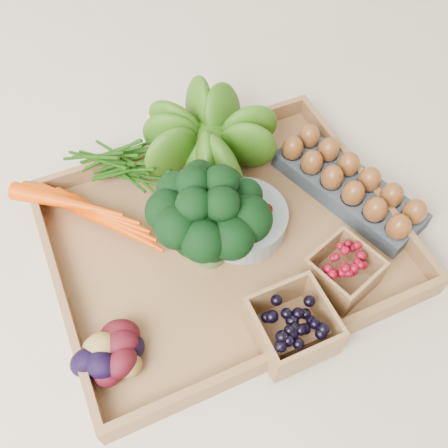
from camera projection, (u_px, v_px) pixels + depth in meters
name	position (u px, v px, depth m)	size (l,w,h in m)	color
ground	(224.00, 244.00, 0.84)	(4.00, 4.00, 0.00)	beige
tray	(224.00, 242.00, 0.84)	(0.55, 0.45, 0.01)	olive
carrots	(94.00, 213.00, 0.83)	(0.21, 0.15, 0.05)	#E64100
lettuce	(207.00, 135.00, 0.86)	(0.15, 0.15, 0.15)	#20470B
broccoli	(209.00, 232.00, 0.76)	(0.18, 0.18, 0.14)	black
cherry_bowl	(242.00, 219.00, 0.83)	(0.15, 0.15, 0.04)	#8C9EA5
egg_carton	(347.00, 189.00, 0.87)	(0.10, 0.28, 0.03)	#353E44
potatoes	(112.00, 353.00, 0.68)	(0.12, 0.12, 0.07)	#3B0911
punnet_blackberry	(292.00, 326.00, 0.70)	(0.11, 0.11, 0.07)	black
punnet_raspberry	(343.00, 271.00, 0.76)	(0.09, 0.09, 0.06)	maroon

